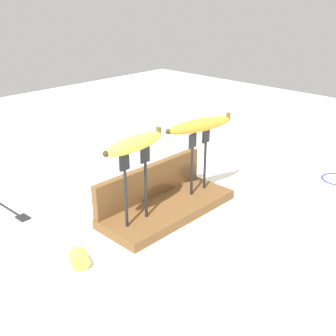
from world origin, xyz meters
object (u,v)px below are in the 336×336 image
Objects in this scene: fork_stand_left at (136,180)px; banana_chunk_near at (79,259)px; banana_raised_left at (134,143)px; fork_fallen_near at (13,211)px; fork_stand_right at (199,156)px; banana_raised_right at (200,125)px.

fork_stand_left is 0.21m from banana_chunk_near.
banana_chunk_near is at bearing -173.93° from banana_raised_left.
fork_stand_left is 0.09m from banana_raised_left.
fork_stand_right is at bearing -37.39° from fork_fallen_near.
fork_stand_right is 0.50m from fork_fallen_near.
fork_fallen_near is at bearing 118.98° from banana_raised_left.
fork_stand_right is (0.22, 0.00, -0.00)m from fork_stand_left.
fork_stand_left is at bearing -61.01° from fork_fallen_near.
banana_raised_right reaches higher than fork_stand_left.
fork_stand_right is 3.42× the size of banana_chunk_near.
banana_raised_left is 0.40m from fork_fallen_near.
fork_stand_right is at bearing 2.71° from banana_chunk_near.
banana_chunk_near reaches higher than fork_fallen_near.
fork_fallen_near is at bearing 142.61° from banana_raised_right.
fork_stand_left is 3.58× the size of banana_chunk_near.
banana_raised_left is (-0.22, -0.00, 0.09)m from fork_stand_right.
banana_raised_right reaches higher than fork_stand_right.
fork_fallen_near is 3.69× the size of banana_chunk_near.
fork_fallen_near is 0.31m from banana_chunk_near.
fork_stand_left is 0.24m from banana_raised_right.
fork_stand_right is 0.96× the size of banana_raised_left.
fork_stand_left is at bearing -180.00° from banana_raised_right.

